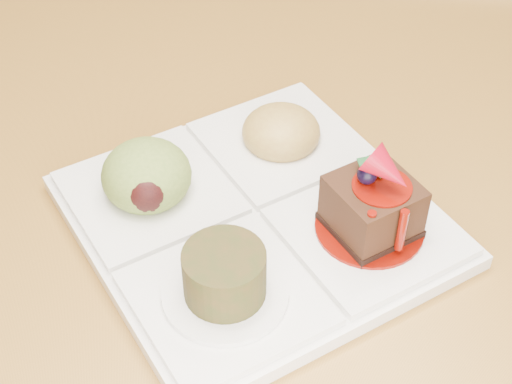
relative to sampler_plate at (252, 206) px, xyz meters
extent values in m
plane|color=#593219|center=(0.16, 0.52, -0.77)|extent=(6.00, 6.00, 0.00)
cylinder|color=#311B10|center=(-0.28, 0.53, -0.55)|extent=(0.04, 0.04, 0.43)
cube|color=silver|center=(0.00, 0.00, -0.01)|extent=(0.32, 0.32, 0.01)
cube|color=silver|center=(0.08, -0.03, 0.00)|extent=(0.15, 0.15, 0.01)
cube|color=silver|center=(-0.03, -0.08, 0.00)|extent=(0.15, 0.15, 0.01)
cube|color=silver|center=(-0.07, 0.03, 0.00)|extent=(0.15, 0.15, 0.01)
cube|color=silver|center=(0.03, 0.07, 0.00)|extent=(0.15, 0.15, 0.01)
cylinder|color=#630A03|center=(0.08, -0.03, 0.00)|extent=(0.08, 0.08, 0.00)
cube|color=black|center=(0.08, -0.03, 0.00)|extent=(0.07, 0.07, 0.01)
cube|color=black|center=(0.08, -0.03, 0.02)|extent=(0.07, 0.07, 0.04)
cylinder|color=#630A03|center=(0.08, -0.03, 0.04)|extent=(0.04, 0.04, 0.00)
sphere|color=black|center=(0.07, -0.03, 0.05)|extent=(0.01, 0.01, 0.01)
cone|color=#9F0A1C|center=(0.09, -0.04, 0.06)|extent=(0.04, 0.04, 0.04)
cube|color=#124A1C|center=(0.08, -0.02, 0.05)|extent=(0.02, 0.02, 0.01)
cube|color=#124A1C|center=(0.08, -0.02, 0.05)|extent=(0.01, 0.02, 0.01)
cylinder|color=#630A03|center=(0.07, -0.06, 0.02)|extent=(0.01, 0.01, 0.04)
cylinder|color=#630A03|center=(0.09, -0.06, 0.02)|extent=(0.01, 0.01, 0.04)
cylinder|color=#630A03|center=(0.05, -0.03, 0.02)|extent=(0.01, 0.01, 0.03)
cylinder|color=silver|center=(-0.03, -0.08, 0.00)|extent=(0.08, 0.08, 0.00)
cylinder|color=#3F2912|center=(-0.03, -0.08, 0.02)|extent=(0.05, 0.05, 0.04)
cylinder|color=#43280E|center=(-0.03, -0.08, 0.03)|extent=(0.04, 0.04, 0.00)
ellipsoid|color=olive|center=(-0.07, 0.03, 0.01)|extent=(0.07, 0.07, 0.05)
ellipsoid|color=black|center=(-0.07, 0.01, 0.02)|extent=(0.03, 0.02, 0.03)
ellipsoid|color=#A88C3C|center=(0.03, 0.07, 0.01)|extent=(0.06, 0.06, 0.04)
cube|color=orange|center=(0.05, 0.08, 0.01)|extent=(0.02, 0.02, 0.01)
cube|color=#446D17|center=(0.04, 0.09, 0.01)|extent=(0.02, 0.02, 0.01)
cube|color=orange|center=(0.02, 0.08, 0.01)|extent=(0.02, 0.02, 0.01)
cube|color=#446D17|center=(0.02, 0.07, 0.01)|extent=(0.02, 0.02, 0.02)
cube|color=orange|center=(0.03, 0.06, 0.01)|extent=(0.02, 0.02, 0.02)
cube|color=#446D17|center=(0.04, 0.07, 0.01)|extent=(0.02, 0.02, 0.02)
camera|label=1|loc=(-0.05, -0.40, 0.40)|focal=55.00mm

